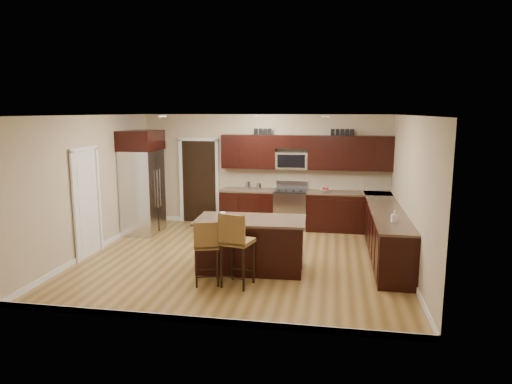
% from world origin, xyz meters
% --- Properties ---
extents(floor, '(6.00, 6.00, 0.00)m').
position_xyz_m(floor, '(0.00, 0.00, 0.00)').
color(floor, olive).
rests_on(floor, ground).
extents(ceiling, '(6.00, 6.00, 0.00)m').
position_xyz_m(ceiling, '(0.00, 0.00, 2.70)').
color(ceiling, silver).
rests_on(ceiling, wall_back).
extents(wall_back, '(6.00, 0.00, 6.00)m').
position_xyz_m(wall_back, '(0.00, 2.75, 1.35)').
color(wall_back, tan).
rests_on(wall_back, floor).
extents(wall_left, '(0.00, 5.50, 5.50)m').
position_xyz_m(wall_left, '(-3.00, 0.00, 1.35)').
color(wall_left, tan).
rests_on(wall_left, floor).
extents(wall_right, '(0.00, 5.50, 5.50)m').
position_xyz_m(wall_right, '(3.00, 0.00, 1.35)').
color(wall_right, tan).
rests_on(wall_right, floor).
extents(base_cabinets, '(4.02, 3.96, 0.92)m').
position_xyz_m(base_cabinets, '(1.90, 1.45, 0.46)').
color(base_cabinets, black).
rests_on(base_cabinets, floor).
extents(upper_cabinets, '(4.00, 0.33, 0.80)m').
position_xyz_m(upper_cabinets, '(1.04, 2.58, 1.84)').
color(upper_cabinets, black).
rests_on(upper_cabinets, wall_back).
extents(range, '(0.76, 0.64, 1.11)m').
position_xyz_m(range, '(0.68, 2.45, 0.47)').
color(range, silver).
rests_on(range, floor).
extents(microwave, '(0.76, 0.31, 0.40)m').
position_xyz_m(microwave, '(0.68, 2.60, 1.62)').
color(microwave, silver).
rests_on(microwave, upper_cabinets).
extents(doorway, '(0.85, 0.03, 2.06)m').
position_xyz_m(doorway, '(-1.65, 2.73, 1.03)').
color(doorway, black).
rests_on(doorway, floor).
extents(pantry_door, '(0.03, 0.80, 2.04)m').
position_xyz_m(pantry_door, '(-2.98, -0.30, 1.02)').
color(pantry_door, white).
rests_on(pantry_door, floor).
extents(letter_decor, '(2.20, 0.03, 0.15)m').
position_xyz_m(letter_decor, '(0.90, 2.58, 2.29)').
color(letter_decor, black).
rests_on(letter_decor, upper_cabinets).
extents(island, '(1.95, 1.09, 0.92)m').
position_xyz_m(island, '(0.27, -0.55, 0.43)').
color(island, black).
rests_on(island, floor).
extents(stool_left, '(0.50, 0.50, 1.07)m').
position_xyz_m(stool_left, '(-0.30, -1.39, 0.67)').
color(stool_left, olive).
rests_on(stool_left, floor).
extents(stool_mid, '(0.54, 0.54, 1.21)m').
position_xyz_m(stool_mid, '(0.18, -1.39, 0.75)').
color(stool_mid, olive).
rests_on(stool_mid, floor).
extents(refrigerator, '(0.79, 1.01, 2.35)m').
position_xyz_m(refrigerator, '(-2.62, 1.50, 1.20)').
color(refrigerator, silver).
rests_on(refrigerator, floor).
extents(floor_mat, '(0.89, 0.63, 0.01)m').
position_xyz_m(floor_mat, '(0.59, 1.45, 0.01)').
color(floor_mat, olive).
rests_on(floor_mat, floor).
extents(fruit_bowl, '(0.30, 0.30, 0.06)m').
position_xyz_m(fruit_bowl, '(1.48, 2.45, 0.95)').
color(fruit_bowl, silver).
rests_on(fruit_bowl, base_cabinets).
extents(soap_bottle, '(0.10, 0.10, 0.20)m').
position_xyz_m(soap_bottle, '(2.70, -0.38, 1.02)').
color(soap_bottle, '#B2B2B2').
rests_on(soap_bottle, base_cabinets).
extents(canister_tall, '(0.12, 0.12, 0.19)m').
position_xyz_m(canister_tall, '(-0.35, 2.45, 1.02)').
color(canister_tall, silver).
rests_on(canister_tall, base_cabinets).
extents(canister_short, '(0.11, 0.11, 0.16)m').
position_xyz_m(canister_short, '(-0.09, 2.45, 1.00)').
color(canister_short, silver).
rests_on(canister_short, base_cabinets).
extents(island_jar, '(0.10, 0.10, 0.10)m').
position_xyz_m(island_jar, '(-0.23, -0.55, 0.97)').
color(island_jar, white).
rests_on(island_jar, island).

